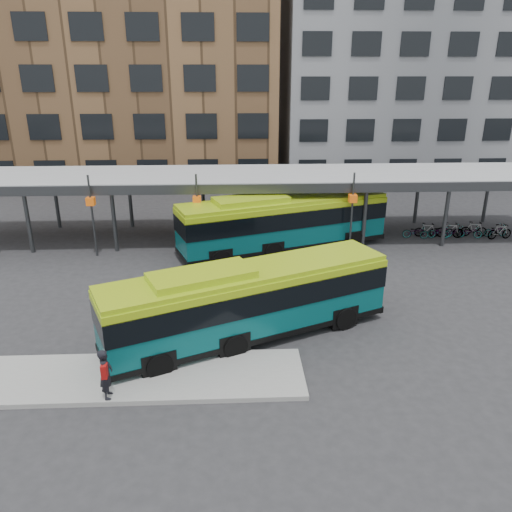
% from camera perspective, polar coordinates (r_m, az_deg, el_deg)
% --- Properties ---
extents(ground, '(120.00, 120.00, 0.00)m').
position_cam_1_polar(ground, '(20.96, 0.17, -8.95)').
color(ground, '#28282B').
rests_on(ground, ground).
extents(boarding_island, '(14.00, 3.00, 0.18)m').
position_cam_1_polar(boarding_island, '(18.91, -16.72, -13.21)').
color(boarding_island, gray).
rests_on(boarding_island, ground).
extents(canopy, '(40.00, 6.53, 4.80)m').
position_cam_1_polar(canopy, '(31.74, -1.06, 8.93)').
color(canopy, '#999B9E').
rests_on(canopy, ground).
extents(building_brick, '(26.00, 14.00, 22.00)m').
position_cam_1_polar(building_brick, '(51.03, -13.82, 20.84)').
color(building_brick, brown).
rests_on(building_brick, ground).
extents(building_grey, '(24.00, 14.00, 20.00)m').
position_cam_1_polar(building_grey, '(52.97, 16.98, 19.44)').
color(building_grey, slate).
rests_on(building_grey, ground).
extents(bus_front, '(11.80, 7.06, 3.25)m').
position_cam_1_polar(bus_front, '(20.00, -0.93, -5.01)').
color(bus_front, '#074D50').
rests_on(bus_front, ground).
extents(bus_rear, '(12.84, 6.84, 3.49)m').
position_cam_1_polar(bus_rear, '(29.78, 3.09, 3.97)').
color(bus_rear, '#074D50').
rests_on(bus_rear, ground).
extents(pedestrian, '(0.47, 0.69, 1.76)m').
position_cam_1_polar(pedestrian, '(17.32, -16.78, -12.75)').
color(pedestrian, black).
rests_on(pedestrian, boarding_island).
extents(bike_rack, '(7.10, 1.37, 1.03)m').
position_cam_1_polar(bike_rack, '(34.98, 22.08, 2.68)').
color(bike_rack, slate).
rests_on(bike_rack, ground).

